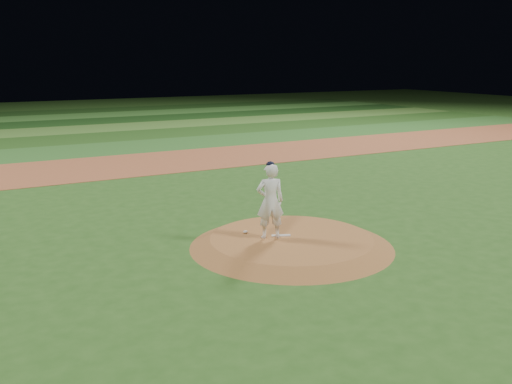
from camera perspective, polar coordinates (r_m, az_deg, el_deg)
ground at (r=15.53m, az=3.54°, el=-5.44°), size 120.00×120.00×0.00m
infield_dirt_band at (r=28.03m, az=-11.82°, el=2.75°), size 70.00×6.00×0.02m
outfield_stripe_0 at (r=33.27m, az=-14.60°, el=4.22°), size 70.00×5.00×0.02m
outfield_stripe_1 at (r=38.10m, az=-16.47°, el=5.20°), size 70.00×5.00×0.02m
outfield_stripe_2 at (r=42.96m, az=-17.91°, el=5.95°), size 70.00×5.00×0.02m
outfield_stripe_3 at (r=47.86m, az=-19.07°, el=6.55°), size 70.00×5.00×0.02m
outfield_stripe_4 at (r=52.77m, az=-20.01°, el=7.03°), size 70.00×5.00×0.02m
outfield_stripe_5 at (r=57.70m, az=-20.79°, el=7.43°), size 70.00×5.00×0.02m
pitchers_mound at (r=15.49m, az=3.55°, el=-5.00°), size 5.50×5.50×0.25m
pitching_rubber at (r=15.57m, az=2.52°, el=-4.36°), size 0.53×0.32×0.03m
rosin_bag at (r=15.80m, az=-1.08°, el=-4.00°), size 0.13×0.13×0.07m
pitcher_on_mound at (r=15.13m, az=1.43°, el=-0.89°), size 0.85×0.68×2.09m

